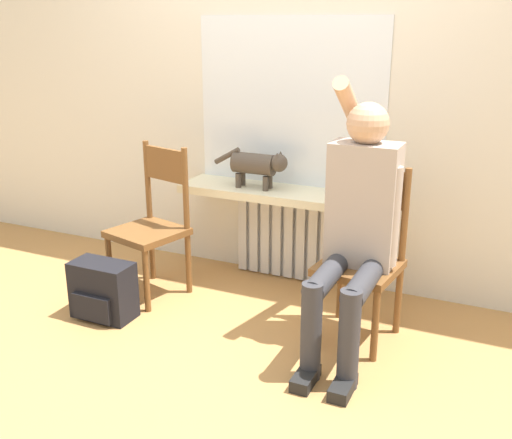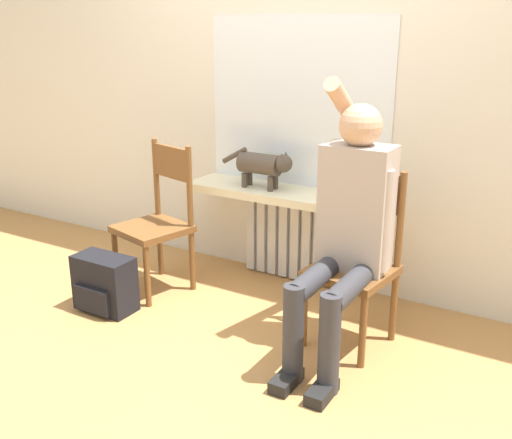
# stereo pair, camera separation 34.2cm
# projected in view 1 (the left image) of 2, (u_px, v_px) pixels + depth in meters

# --- Properties ---
(ground_plane) EXTENTS (12.00, 12.00, 0.00)m
(ground_plane) POSITION_uv_depth(u_px,v_px,m) (198.00, 360.00, 2.99)
(ground_plane) COLOR #B27F47
(wall_with_window) EXTENTS (7.00, 0.06, 2.70)m
(wall_with_window) POSITION_uv_depth(u_px,v_px,m) (292.00, 66.00, 3.63)
(wall_with_window) COLOR silver
(wall_with_window) RESTS_ON ground_plane
(radiator) EXTENTS (0.66, 0.08, 0.57)m
(radiator) POSITION_uv_depth(u_px,v_px,m) (285.00, 235.00, 3.90)
(radiator) COLOR silver
(radiator) RESTS_ON ground_plane
(windowsill) EXTENTS (1.26, 0.33, 0.05)m
(windowsill) POSITION_uv_depth(u_px,v_px,m) (278.00, 194.00, 3.70)
(windowsill) COLOR beige
(windowsill) RESTS_ON radiator
(window_glass) EXTENTS (1.21, 0.01, 1.02)m
(window_glass) POSITION_uv_depth(u_px,v_px,m) (290.00, 103.00, 3.67)
(window_glass) COLOR white
(window_glass) RESTS_ON windowsill
(chair_left) EXTENTS (0.47, 0.47, 0.91)m
(chair_left) POSITION_uv_depth(u_px,v_px,m) (153.00, 223.00, 3.61)
(chair_left) COLOR brown
(chair_left) RESTS_ON ground_plane
(chair_right) EXTENTS (0.43, 0.43, 0.91)m
(chair_right) POSITION_uv_depth(u_px,v_px,m) (362.00, 256.00, 3.10)
(chair_right) COLOR brown
(chair_right) RESTS_ON ground_plane
(person) EXTENTS (0.36, 1.03, 1.37)m
(person) POSITION_uv_depth(u_px,v_px,m) (357.00, 221.00, 2.92)
(person) COLOR #333338
(person) RESTS_ON ground_plane
(cat) EXTENTS (0.49, 0.13, 0.25)m
(cat) POSITION_uv_depth(u_px,v_px,m) (258.00, 164.00, 3.67)
(cat) COLOR #4C4238
(cat) RESTS_ON windowsill
(backpack) EXTENTS (0.35, 0.22, 0.33)m
(backpack) POSITION_uv_depth(u_px,v_px,m) (103.00, 291.00, 3.38)
(backpack) COLOR black
(backpack) RESTS_ON ground_plane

